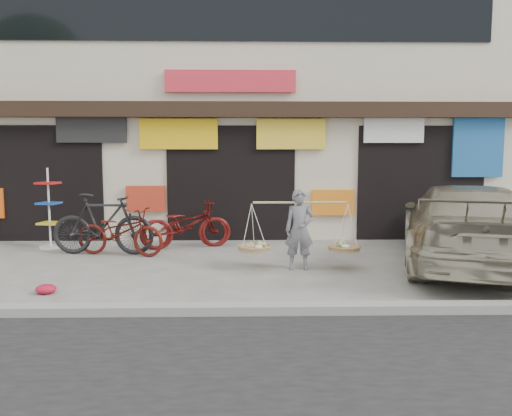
{
  "coord_description": "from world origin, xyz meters",
  "views": [
    {
      "loc": [
        0.34,
        -8.25,
        2.06
      ],
      "look_at": [
        0.54,
        0.9,
        1.05
      ],
      "focal_mm": 35.0,
      "sensor_mm": 36.0,
      "label": 1
    }
  ],
  "objects_px": {
    "bike_3": "(184,225)",
    "suv": "(465,225)",
    "street_vendor": "(299,233)",
    "bike_2": "(187,225)",
    "display_rack": "(49,216)",
    "bike_1": "(103,224)",
    "bike_0": "(120,232)"
  },
  "relations": [
    {
      "from": "street_vendor",
      "to": "suv",
      "type": "xyz_separation_m",
      "value": [
        3.06,
        0.25,
        0.1
      ]
    },
    {
      "from": "display_rack",
      "to": "bike_2",
      "type": "bearing_deg",
      "value": -1.42
    },
    {
      "from": "suv",
      "to": "bike_3",
      "type": "bearing_deg",
      "value": -0.85
    },
    {
      "from": "bike_1",
      "to": "street_vendor",
      "type": "bearing_deg",
      "value": -105.58
    },
    {
      "from": "bike_3",
      "to": "display_rack",
      "type": "height_order",
      "value": "display_rack"
    },
    {
      "from": "bike_2",
      "to": "display_rack",
      "type": "distance_m",
      "value": 3.01
    },
    {
      "from": "bike_3",
      "to": "suv",
      "type": "distance_m",
      "value": 5.65
    },
    {
      "from": "bike_1",
      "to": "bike_3",
      "type": "relative_size",
      "value": 1.08
    },
    {
      "from": "bike_2",
      "to": "bike_3",
      "type": "xyz_separation_m",
      "value": [
        -0.07,
        0.0,
        0.0
      ]
    },
    {
      "from": "suv",
      "to": "display_rack",
      "type": "bearing_deg",
      "value": 5.03
    },
    {
      "from": "bike_0",
      "to": "display_rack",
      "type": "height_order",
      "value": "display_rack"
    },
    {
      "from": "street_vendor",
      "to": "bike_3",
      "type": "relative_size",
      "value": 1.12
    },
    {
      "from": "suv",
      "to": "bike_0",
      "type": "bearing_deg",
      "value": 8.94
    },
    {
      "from": "bike_0",
      "to": "bike_2",
      "type": "relative_size",
      "value": 0.96
    },
    {
      "from": "bike_0",
      "to": "suv",
      "type": "distance_m",
      "value": 6.63
    },
    {
      "from": "street_vendor",
      "to": "suv",
      "type": "distance_m",
      "value": 3.07
    },
    {
      "from": "bike_3",
      "to": "suv",
      "type": "relative_size",
      "value": 0.35
    },
    {
      "from": "street_vendor",
      "to": "bike_3",
      "type": "xyz_separation_m",
      "value": [
        -2.29,
        2.06,
        -0.14
      ]
    },
    {
      "from": "bike_1",
      "to": "bike_2",
      "type": "distance_m",
      "value": 1.77
    },
    {
      "from": "bike_0",
      "to": "bike_3",
      "type": "relative_size",
      "value": 0.96
    },
    {
      "from": "street_vendor",
      "to": "bike_2",
      "type": "height_order",
      "value": "street_vendor"
    },
    {
      "from": "bike_0",
      "to": "bike_1",
      "type": "distance_m",
      "value": 0.41
    },
    {
      "from": "display_rack",
      "to": "suv",
      "type": "bearing_deg",
      "value": -12.82
    },
    {
      "from": "bike_3",
      "to": "bike_0",
      "type": "bearing_deg",
      "value": 106.5
    },
    {
      "from": "bike_3",
      "to": "street_vendor",
      "type": "bearing_deg",
      "value": -148.69
    },
    {
      "from": "street_vendor",
      "to": "bike_1",
      "type": "height_order",
      "value": "street_vendor"
    },
    {
      "from": "bike_2",
      "to": "display_rack",
      "type": "xyz_separation_m",
      "value": [
        -3.0,
        0.07,
        0.2
      ]
    },
    {
      "from": "display_rack",
      "to": "street_vendor",
      "type": "bearing_deg",
      "value": -22.23
    },
    {
      "from": "display_rack",
      "to": "bike_0",
      "type": "bearing_deg",
      "value": -26.31
    },
    {
      "from": "street_vendor",
      "to": "bike_2",
      "type": "relative_size",
      "value": 1.12
    },
    {
      "from": "bike_2",
      "to": "bike_3",
      "type": "height_order",
      "value": "same"
    },
    {
      "from": "bike_1",
      "to": "suv",
      "type": "height_order",
      "value": "suv"
    }
  ]
}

